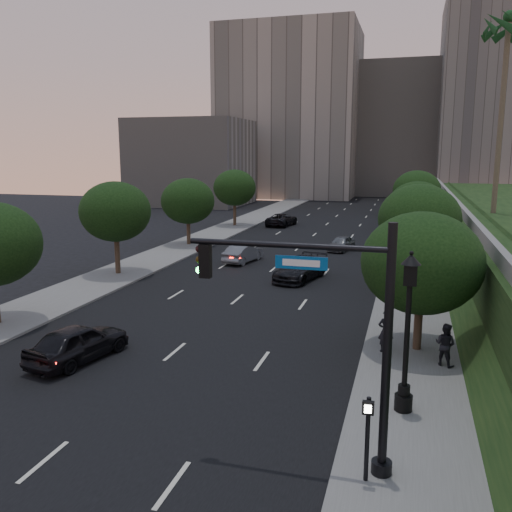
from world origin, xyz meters
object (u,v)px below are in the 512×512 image
(pedestrian_a, at_px, (386,331))
(pedestrian_b, at_px, (445,344))
(street_lamp, at_px, (407,340))
(sedan_near_left, at_px, (78,343))
(traffic_signal_mast, at_px, (345,346))
(sedan_mid_left, at_px, (243,253))
(sedan_far_left, at_px, (282,220))
(sedan_near_right, at_px, (300,269))
(pedestrian_c, at_px, (401,284))
(sedan_far_right, at_px, (341,243))

(pedestrian_a, xyz_separation_m, pedestrian_b, (2.39, -0.91, -0.05))
(street_lamp, bearing_deg, sedan_near_left, 174.97)
(traffic_signal_mast, xyz_separation_m, sedan_near_left, (-11.73, 5.11, -2.87))
(sedan_mid_left, xyz_separation_m, pedestrian_b, (14.35, -18.52, 0.31))
(sedan_far_left, bearing_deg, street_lamp, 115.87)
(traffic_signal_mast, distance_m, pedestrian_b, 9.39)
(street_lamp, relative_size, sedan_mid_left, 1.28)
(sedan_near_right, bearing_deg, street_lamp, -55.02)
(sedan_mid_left, distance_m, pedestrian_a, 21.29)
(traffic_signal_mast, height_order, sedan_near_right, traffic_signal_mast)
(pedestrian_a, relative_size, pedestrian_c, 1.10)
(street_lamp, height_order, pedestrian_b, street_lamp)
(sedan_near_right, bearing_deg, sedan_far_right, 97.24)
(pedestrian_b, bearing_deg, sedan_far_left, -38.28)
(traffic_signal_mast, distance_m, sedan_mid_left, 29.36)
(sedan_far_left, height_order, pedestrian_b, pedestrian_b)
(pedestrian_b, bearing_deg, pedestrian_c, -49.66)
(sedan_near_right, bearing_deg, pedestrian_a, -50.27)
(sedan_near_right, xyz_separation_m, pedestrian_c, (6.84, -3.51, 0.22))
(pedestrian_a, bearing_deg, pedestrian_b, 142.29)
(sedan_near_right, relative_size, sedan_far_right, 1.38)
(traffic_signal_mast, distance_m, sedan_near_right, 23.16)
(pedestrian_a, relative_size, pedestrian_b, 1.06)
(street_lamp, height_order, sedan_near_right, street_lamp)
(pedestrian_b, xyz_separation_m, pedestrian_c, (-1.92, 10.32, -0.03))
(sedan_near_right, height_order, pedestrian_c, pedestrian_c)
(sedan_mid_left, bearing_deg, pedestrian_a, 135.22)
(sedan_near_left, relative_size, pedestrian_b, 2.67)
(traffic_signal_mast, xyz_separation_m, sedan_near_right, (-5.63, 22.28, -2.89))
(sedan_mid_left, bearing_deg, street_lamp, 130.13)
(pedestrian_a, bearing_deg, sedan_mid_left, -72.75)
(sedan_far_left, relative_size, sedan_near_right, 1.00)
(sedan_far_left, bearing_deg, sedan_near_left, 99.65)
(sedan_far_left, distance_m, sedan_far_right, 17.23)
(street_lamp, xyz_separation_m, sedan_far_right, (-5.90, 30.41, -1.97))
(sedan_near_right, distance_m, sedan_far_right, 12.13)
(pedestrian_a, distance_m, pedestrian_b, 2.56)
(sedan_far_left, xyz_separation_m, pedestrian_b, (16.36, -40.63, 0.29))
(sedan_far_right, xyz_separation_m, pedestrian_b, (7.44, -25.89, 0.37))
(sedan_near_right, height_order, sedan_far_right, sedan_near_right)
(pedestrian_b, bearing_deg, sedan_mid_left, -22.46)
(sedan_near_left, xyz_separation_m, sedan_far_left, (-1.50, 43.97, -0.06))
(traffic_signal_mast, distance_m, pedestrian_a, 9.74)
(pedestrian_a, bearing_deg, sedan_far_right, -95.49)
(pedestrian_a, distance_m, pedestrian_c, 9.42)
(sedan_far_right, bearing_deg, sedan_near_right, -83.34)
(sedan_near_left, relative_size, sedan_far_right, 1.21)
(traffic_signal_mast, height_order, pedestrian_a, traffic_signal_mast)
(traffic_signal_mast, height_order, sedan_far_right, traffic_signal_mast)
(pedestrian_c, bearing_deg, traffic_signal_mast, 89.85)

